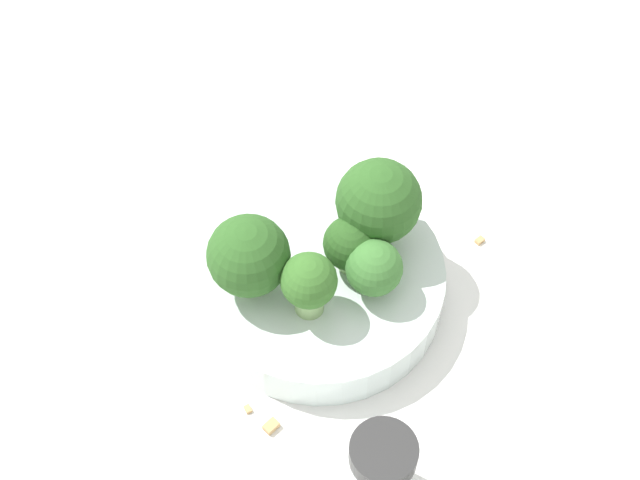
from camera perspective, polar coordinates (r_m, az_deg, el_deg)
ground_plane at (r=0.64m, az=-0.00°, el=-3.55°), size 3.00×3.00×0.00m
bowl at (r=0.63m, az=-0.00°, el=-2.76°), size 0.17×0.17×0.03m
broccoli_floret_0 at (r=0.57m, az=-0.48°, el=-2.84°), size 0.04×0.04×0.05m
broccoli_floret_1 at (r=0.58m, az=-4.59°, el=-1.06°), size 0.06×0.06×0.06m
broccoli_floret_2 at (r=0.59m, az=3.48°, el=-1.83°), size 0.04×0.04×0.04m
broccoli_floret_3 at (r=0.60m, az=1.97°, el=-0.31°), size 0.04×0.04×0.04m
broccoli_floret_4 at (r=0.60m, az=3.78°, el=2.45°), size 0.06×0.06×0.07m
pepper_shaker at (r=0.55m, az=3.94°, el=-14.40°), size 0.04×0.04×0.06m
almond_crumb_0 at (r=0.67m, az=10.20°, el=0.05°), size 0.01×0.01×0.01m
almond_crumb_1 at (r=0.59m, az=-3.16°, el=-11.71°), size 0.01×0.01×0.01m
almond_crumb_2 at (r=0.60m, az=-4.64°, el=-10.68°), size 0.01×0.01×0.01m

